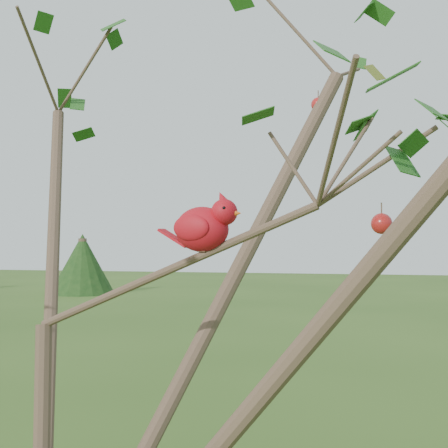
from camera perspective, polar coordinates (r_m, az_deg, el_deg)
name	(u,v)px	position (r m, az deg, el deg)	size (l,w,h in m)	color
crabapple_tree	(46,247)	(1.28, -15.97, -2.01)	(2.35, 2.05, 2.95)	#442F24
cardinal	(205,227)	(1.25, -1.77, -0.26)	(0.19, 0.11, 0.13)	#AB0E16
distant_trees	(348,257)	(25.02, 11.23, -3.01)	(38.26, 11.15, 3.39)	#442F24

